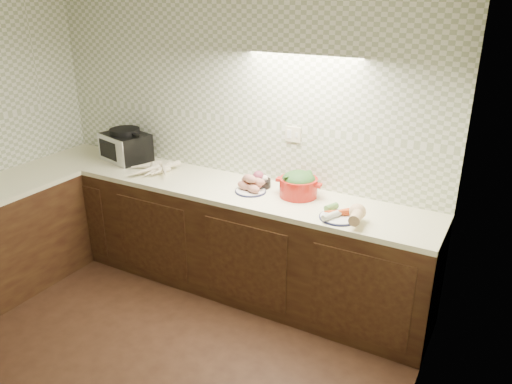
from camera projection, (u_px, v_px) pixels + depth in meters
The scene contains 8 objects.
room at pixel (51, 145), 2.56m from camera, with size 3.60×3.60×2.60m.
counter at pixel (85, 256), 3.86m from camera, with size 3.60×3.60×0.90m.
toaster_oven at pixel (126, 146), 4.57m from camera, with size 0.49×0.42×0.30m.
parsnip_pile at pixel (155, 169), 4.28m from camera, with size 0.41×0.42×0.08m.
sweet_potato_plate at pixel (251, 186), 3.88m from camera, with size 0.25×0.24×0.14m.
onion_bowl at pixel (260, 181), 3.98m from camera, with size 0.17×0.17×0.13m.
dutch_oven at pixel (299, 184), 3.78m from camera, with size 0.36×0.31×0.20m.
veg_plate at pixel (347, 213), 3.41m from camera, with size 0.32×0.28×0.13m.
Camera 1 is at (2.12, -1.65, 2.37)m, focal length 35.00 mm.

